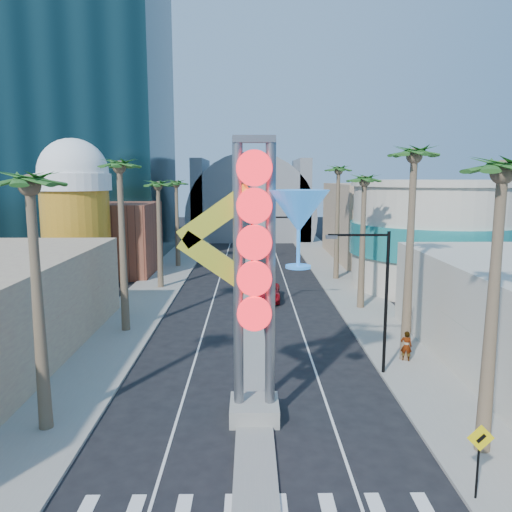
{
  "coord_description": "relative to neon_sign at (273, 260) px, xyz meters",
  "views": [
    {
      "loc": [
        -0.18,
        -18.22,
        10.82
      ],
      "look_at": [
        0.26,
        18.69,
        5.0
      ],
      "focal_mm": 35.0,
      "sensor_mm": 36.0,
      "label": 1
    }
  ],
  "objects": [
    {
      "name": "pedestrian_a",
      "position": [
        8.16,
        6.77,
        -6.26
      ],
      "size": [
        0.76,
        0.63,
        1.79
      ],
      "primitive_type": "imported",
      "rotation": [
        0.0,
        0.0,
        2.77
      ],
      "color": "gray",
      "rests_on": "sidewalk_east"
    },
    {
      "name": "palm_1",
      "position": [
        -9.82,
        13.04,
        3.52
      ],
      "size": [
        2.4,
        2.4,
        12.7
      ],
      "color": "brown",
      "rests_on": "ground"
    },
    {
      "name": "palm_5",
      "position": [
        8.18,
        7.04,
        3.96
      ],
      "size": [
        2.4,
        2.4,
        13.2
      ],
      "color": "brown",
      "rests_on": "ground"
    },
    {
      "name": "neon_sign",
      "position": [
        0.0,
        0.0,
        0.0
      ],
      "size": [
        6.53,
        2.6,
        12.55
      ],
      "color": "gray",
      "rests_on": "ground"
    },
    {
      "name": "palm_4",
      "position": [
        8.18,
        -2.96,
        3.07
      ],
      "size": [
        2.4,
        2.4,
        12.2
      ],
      "color": "brown",
      "rests_on": "ground"
    },
    {
      "name": "palm_2",
      "position": [
        -9.82,
        27.04,
        2.17
      ],
      "size": [
        2.4,
        2.4,
        11.2
      ],
      "color": "brown",
      "rests_on": "ground"
    },
    {
      "name": "canopy",
      "position": [
        -0.82,
        69.04,
        -3.0
      ],
      "size": [
        22.0,
        16.0,
        22.0
      ],
      "color": "slate",
      "rests_on": "ground"
    },
    {
      "name": "sidewalk_west",
      "position": [
        -10.32,
        32.04,
        -7.23
      ],
      "size": [
        5.0,
        100.0,
        0.15
      ],
      "primitive_type": "cube",
      "color": "gray",
      "rests_on": "ground"
    },
    {
      "name": "streetlight_2",
      "position": [
        5.91,
        5.04,
        -2.47
      ],
      "size": [
        3.45,
        0.25,
        8.0
      ],
      "color": "black",
      "rests_on": "ground"
    },
    {
      "name": "palm_0",
      "position": [
        -9.82,
        -0.96,
        2.62
      ],
      "size": [
        2.4,
        2.4,
        11.7
      ],
      "color": "brown",
      "rests_on": "ground"
    },
    {
      "name": "palm_7",
      "position": [
        8.18,
        31.04,
        3.52
      ],
      "size": [
        2.4,
        2.4,
        12.7
      ],
      "color": "brown",
      "rests_on": "ground"
    },
    {
      "name": "streetlight_0",
      "position": [
        -0.27,
        17.04,
        -2.43
      ],
      "size": [
        3.79,
        0.25,
        8.0
      ],
      "color": "black",
      "rests_on": "ground"
    },
    {
      "name": "turquoise_building",
      "position": [
        17.18,
        27.04,
        -2.06
      ],
      "size": [
        16.6,
        16.6,
        10.6
      ],
      "color": "beige",
      "rests_on": "ground"
    },
    {
      "name": "ped_sign",
      "position": [
        6.58,
        -5.99,
        -5.42
      ],
      "size": [
        0.92,
        0.12,
        2.66
      ],
      "color": "black",
      "rests_on": "sidewalk_east"
    },
    {
      "name": "palm_3",
      "position": [
        -9.82,
        39.04,
        2.17
      ],
      "size": [
        2.4,
        2.4,
        11.2
      ],
      "color": "brown",
      "rests_on": "ground"
    },
    {
      "name": "brick_filler_west",
      "position": [
        -16.82,
        35.04,
        -3.31
      ],
      "size": [
        10.0,
        10.0,
        8.0
      ],
      "primitive_type": "cube",
      "color": "brown",
      "rests_on": "ground"
    },
    {
      "name": "ground",
      "position": [
        -0.82,
        -2.96,
        -7.31
      ],
      "size": [
        240.0,
        240.0,
        0.0
      ],
      "primitive_type": "plane",
      "color": "black",
      "rests_on": "ground"
    },
    {
      "name": "palm_6",
      "position": [
        8.18,
        19.04,
        2.62
      ],
      "size": [
        2.4,
        2.4,
        11.7
      ],
      "color": "brown",
      "rests_on": "ground"
    },
    {
      "name": "sidewalk_east",
      "position": [
        8.68,
        32.04,
        -7.23
      ],
      "size": [
        5.0,
        100.0,
        0.15
      ],
      "primitive_type": "cube",
      "color": "gray",
      "rests_on": "ground"
    },
    {
      "name": "streetlight_1",
      "position": [
        -1.36,
        41.04,
        -2.43
      ],
      "size": [
        3.79,
        0.25,
        8.0
      ],
      "color": "black",
      "rests_on": "ground"
    },
    {
      "name": "pedestrian_b",
      "position": [
        10.05,
        12.39,
        -6.32
      ],
      "size": [
        1.03,
        0.99,
        1.68
      ],
      "primitive_type": "imported",
      "rotation": [
        0.0,
        0.0,
        2.54
      ],
      "color": "gray",
      "rests_on": "sidewalk_east"
    },
    {
      "name": "filler_east",
      "position": [
        15.18,
        45.04,
        -2.31
      ],
      "size": [
        10.0,
        20.0,
        10.0
      ],
      "primitive_type": "cube",
      "color": "tan",
      "rests_on": "ground"
    },
    {
      "name": "median",
      "position": [
        -0.82,
        35.04,
        -7.23
      ],
      "size": [
        1.6,
        84.0,
        0.15
      ],
      "primitive_type": "cube",
      "color": "gray",
      "rests_on": "ground"
    },
    {
      "name": "red_pickup",
      "position": [
        0.38,
        21.99,
        -6.55
      ],
      "size": [
        2.76,
        5.53,
        1.51
      ],
      "primitive_type": "imported",
      "rotation": [
        0.0,
        0.0,
        -0.05
      ],
      "color": "#B40D17",
      "rests_on": "ground"
    },
    {
      "name": "hotel_tower",
      "position": [
        -22.82,
        49.04,
        17.69
      ],
      "size": [
        20.0,
        20.0,
        50.0
      ],
      "primitive_type": "cube",
      "color": "black",
      "rests_on": "ground"
    },
    {
      "name": "beer_mug",
      "position": [
        -17.82,
        27.04,
        0.54
      ],
      "size": [
        7.0,
        7.0,
        14.5
      ],
      "color": "#AE6E17",
      "rests_on": "ground"
    }
  ]
}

